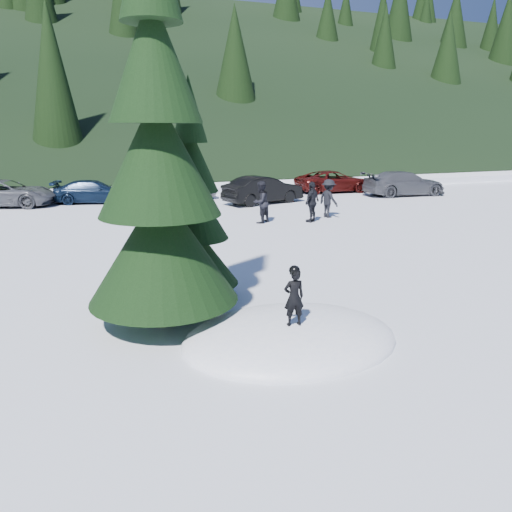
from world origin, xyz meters
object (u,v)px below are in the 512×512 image
object	(u,v)px
car_2	(5,193)
car_6	(333,181)
adult_2	(329,198)
car_7	(404,183)
car_3	(94,192)
spruce_short	(192,216)
adult_0	(261,202)
adult_1	(312,202)
child_skier	(294,297)
spruce_tall	(159,172)
car_4	(181,187)
car_5	(263,190)

from	to	relation	value
car_2	car_6	distance (m)	19.67
adult_2	car_7	distance (m)	9.79
car_6	car_7	size ratio (longest dim) A/B	0.96
car_3	spruce_short	bearing A→B (deg)	-161.49
adult_0	adult_1	xyz separation A→B (m)	(2.26, -0.61, -0.02)
car_7	car_3	bearing A→B (deg)	83.59
child_skier	car_6	xyz separation A→B (m)	(12.56, 20.99, -0.34)
adult_1	car_6	distance (m)	11.04
adult_0	car_3	distance (m)	11.18
spruce_tall	spruce_short	xyz separation A→B (m)	(1.00, 1.40, -1.22)
car_3	adult_1	bearing A→B (deg)	-123.13
adult_1	car_4	distance (m)	10.04
adult_0	car_7	distance (m)	12.97
car_3	car_6	bearing A→B (deg)	-77.73
child_skier	car_7	size ratio (longest dim) A/B	0.21
adult_1	adult_2	bearing A→B (deg)	178.55
adult_2	car_4	xyz separation A→B (m)	(-5.27, 8.42, -0.19)
car_5	car_7	bearing A→B (deg)	-105.08
adult_2	car_7	bearing A→B (deg)	-69.65
spruce_tall	spruce_short	bearing A→B (deg)	54.46
car_7	spruce_tall	bearing A→B (deg)	135.64
car_7	car_4	bearing A→B (deg)	81.29
child_skier	adult_0	xyz separation A→B (m)	(4.11, 12.46, -0.11)
spruce_tall	car_2	xyz separation A→B (m)	(-4.99, 19.58, -2.60)
adult_2	spruce_short	bearing A→B (deg)	123.81
adult_0	adult_2	xyz separation A→B (m)	(3.52, 0.19, -0.03)
spruce_short	adult_2	world-z (taller)	spruce_short
adult_0	car_5	xyz separation A→B (m)	(2.25, 5.46, -0.17)
car_3	car_7	distance (m)	18.75
spruce_short	adult_0	bearing A→B (deg)	59.67
car_2	car_4	size ratio (longest dim) A/B	1.24
car_3	car_4	xyz separation A→B (m)	(4.92, -0.37, 0.08)
car_3	car_6	distance (m)	15.12
spruce_short	adult_1	world-z (taller)	spruce_short
car_4	car_7	world-z (taller)	car_7
car_2	car_7	world-z (taller)	car_7
car_4	adult_2	bearing A→B (deg)	-149.16
adult_0	spruce_tall	bearing A→B (deg)	26.17
car_2	car_6	size ratio (longest dim) A/B	1.03
adult_2	car_6	distance (m)	9.70
adult_0	car_3	size ratio (longest dim) A/B	0.42
spruce_tall	car_7	xyz separation A→B (m)	(17.98, 15.80, -2.56)
child_skier	adult_0	distance (m)	13.12
adult_2	car_7	world-z (taller)	adult_2
spruce_tall	adult_1	xyz separation A→B (m)	(8.48, 9.72, -2.41)
child_skier	adult_2	world-z (taller)	adult_2
car_3	car_4	distance (m)	4.94
spruce_tall	car_4	size ratio (longest dim) A/B	2.05
spruce_tall	car_3	xyz separation A→B (m)	(-0.44, 19.29, -2.68)
adult_2	car_2	world-z (taller)	adult_2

